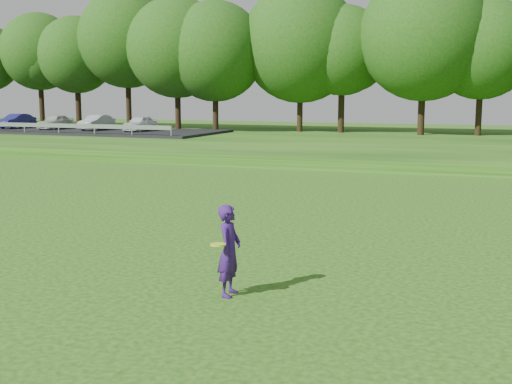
% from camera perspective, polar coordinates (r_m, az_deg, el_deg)
% --- Properties ---
extents(ground, '(140.00, 140.00, 0.00)m').
position_cam_1_polar(ground, '(13.97, -16.60, -6.93)').
color(ground, '#15450D').
rests_on(ground, ground).
extents(berm, '(130.00, 30.00, 0.60)m').
position_cam_1_polar(berm, '(45.51, 10.32, 4.35)').
color(berm, '#15450D').
rests_on(berm, ground).
extents(walking_path, '(130.00, 1.60, 0.04)m').
position_cam_1_polar(walking_path, '(31.94, 5.67, 2.12)').
color(walking_path, gray).
rests_on(walking_path, ground).
extents(treeline, '(104.00, 7.00, 15.00)m').
position_cam_1_polar(treeline, '(49.52, 11.45, 13.70)').
color(treeline, '#184710').
rests_on(treeline, berm).
extents(parking_lot, '(24.00, 9.00, 1.38)m').
position_cam_1_polar(parking_lot, '(54.14, -15.84, 5.55)').
color(parking_lot, black).
rests_on(parking_lot, berm).
extents(woman, '(0.45, 0.83, 1.69)m').
position_cam_1_polar(woman, '(11.77, -2.39, -5.22)').
color(woman, '#39176A').
rests_on(woman, ground).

